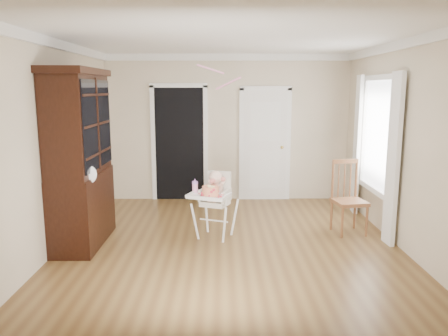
{
  "coord_description": "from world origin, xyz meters",
  "views": [
    {
      "loc": [
        -0.11,
        -5.63,
        2.07
      ],
      "look_at": [
        -0.08,
        0.2,
        1.02
      ],
      "focal_mm": 35.0,
      "sensor_mm": 36.0,
      "label": 1
    }
  ],
  "objects_px": {
    "china_cabinet": "(80,158)",
    "high_chair": "(215,197)",
    "sippy_cup": "(195,187)",
    "cake": "(210,191)",
    "dining_chair": "(348,199)"
  },
  "relations": [
    {
      "from": "china_cabinet",
      "to": "dining_chair",
      "type": "relative_size",
      "value": 2.2
    },
    {
      "from": "sippy_cup",
      "to": "cake",
      "type": "bearing_deg",
      "value": -42.42
    },
    {
      "from": "sippy_cup",
      "to": "dining_chair",
      "type": "bearing_deg",
      "value": 5.97
    },
    {
      "from": "high_chair",
      "to": "sippy_cup",
      "type": "xyz_separation_m",
      "value": [
        -0.27,
        -0.02,
        0.16
      ]
    },
    {
      "from": "high_chair",
      "to": "cake",
      "type": "bearing_deg",
      "value": -82.2
    },
    {
      "from": "cake",
      "to": "sippy_cup",
      "type": "height_order",
      "value": "sippy_cup"
    },
    {
      "from": "cake",
      "to": "dining_chair",
      "type": "distance_m",
      "value": 2.05
    },
    {
      "from": "dining_chair",
      "to": "sippy_cup",
      "type": "bearing_deg",
      "value": 176.38
    },
    {
      "from": "sippy_cup",
      "to": "dining_chair",
      "type": "distance_m",
      "value": 2.24
    },
    {
      "from": "cake",
      "to": "dining_chair",
      "type": "height_order",
      "value": "dining_chair"
    },
    {
      "from": "high_chair",
      "to": "china_cabinet",
      "type": "relative_size",
      "value": 0.41
    },
    {
      "from": "china_cabinet",
      "to": "high_chair",
      "type": "bearing_deg",
      "value": 7.19
    },
    {
      "from": "china_cabinet",
      "to": "dining_chair",
      "type": "xyz_separation_m",
      "value": [
        3.72,
        0.43,
        -0.67
      ]
    },
    {
      "from": "sippy_cup",
      "to": "high_chair",
      "type": "bearing_deg",
      "value": 4.89
    },
    {
      "from": "high_chair",
      "to": "china_cabinet",
      "type": "distance_m",
      "value": 1.89
    }
  ]
}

